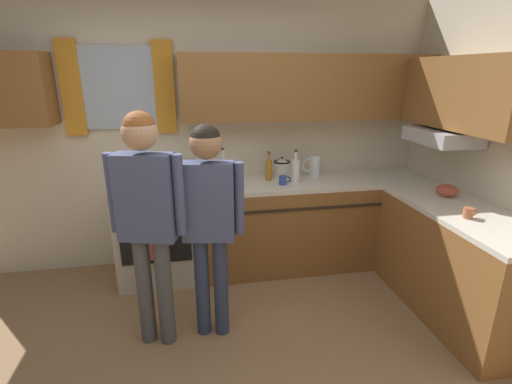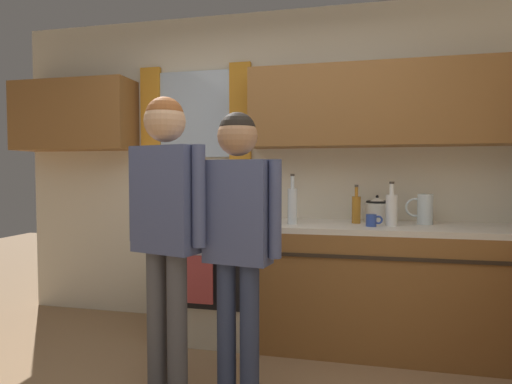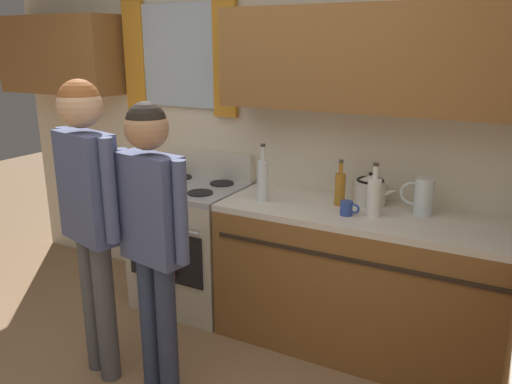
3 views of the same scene
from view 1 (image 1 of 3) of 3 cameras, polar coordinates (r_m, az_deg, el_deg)
back_wall_unit at (r=3.68m, az=-8.07°, el=10.93°), size 4.60×0.42×2.60m
kitchen_counter_run at (r=3.66m, az=15.76°, el=-6.37°), size 2.33×2.06×0.90m
stove_oven at (r=3.69m, az=-14.69°, el=-5.80°), size 0.73×0.67×1.10m
bottle_oil_amber at (r=3.62m, az=1.97°, el=3.47°), size 0.06×0.06×0.29m
bottle_tall_clear at (r=3.41m, az=-5.03°, el=3.02°), size 0.07×0.07×0.37m
bottle_milk_white at (r=3.58m, az=6.06°, el=3.39°), size 0.08×0.08×0.31m
cup_terracotta at (r=3.12m, az=29.81°, el=-2.78°), size 0.11×0.07×0.08m
mug_cobalt_blue at (r=3.51m, az=4.18°, el=1.84°), size 0.11×0.07×0.08m
stovetop_kettle at (r=3.76m, az=3.99°, el=3.76°), size 0.27×0.20×0.21m
water_pitcher at (r=3.80m, az=8.93°, el=3.98°), size 0.19×0.11×0.22m
mixing_bowl at (r=3.57m, az=27.22°, el=0.18°), size 0.18×0.18×0.10m
adult_left at (r=2.57m, az=-16.41°, el=-2.14°), size 0.51×0.26×1.69m
adult_in_plaid at (r=2.60m, az=-7.31°, el=-2.71°), size 0.49×0.22×1.60m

